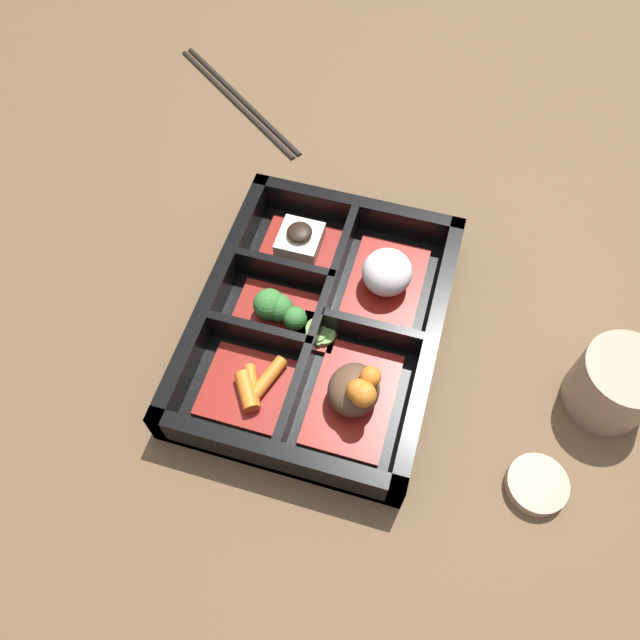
{
  "coord_description": "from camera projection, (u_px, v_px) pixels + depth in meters",
  "views": [
    {
      "loc": [
        0.28,
        0.08,
        0.52
      ],
      "look_at": [
        0.0,
        0.0,
        0.03
      ],
      "focal_mm": 35.0,
      "sensor_mm": 36.0,
      "label": 1
    }
  ],
  "objects": [
    {
      "name": "bowl_rice",
      "position": [
        386.0,
        276.0,
        0.6
      ],
      "size": [
        0.11,
        0.07,
        0.04
      ],
      "color": "maroon",
      "rests_on": "bento_base"
    },
    {
      "name": "tea_cup",
      "position": [
        616.0,
        383.0,
        0.54
      ],
      "size": [
        0.07,
        0.07,
        0.06
      ],
      "color": "gray",
      "rests_on": "ground_plane"
    },
    {
      "name": "bento_base",
      "position": [
        320.0,
        331.0,
        0.6
      ],
      "size": [
        0.28,
        0.22,
        0.01
      ],
      "color": "black",
      "rests_on": "ground_plane"
    },
    {
      "name": "bowl_pickles",
      "position": [
        319.0,
        333.0,
        0.58
      ],
      "size": [
        0.04,
        0.04,
        0.01
      ],
      "color": "maroon",
      "rests_on": "bento_base"
    },
    {
      "name": "bowl_tofu",
      "position": [
        300.0,
        242.0,
        0.63
      ],
      "size": [
        0.06,
        0.08,
        0.03
      ],
      "color": "maroon",
      "rests_on": "bento_base"
    },
    {
      "name": "bowl_stew",
      "position": [
        355.0,
        392.0,
        0.53
      ],
      "size": [
        0.11,
        0.07,
        0.05
      ],
      "color": "maroon",
      "rests_on": "bento_base"
    },
    {
      "name": "chopsticks",
      "position": [
        238.0,
        99.0,
        0.76
      ],
      "size": [
        0.15,
        0.2,
        0.01
      ],
      "color": "black",
      "rests_on": "ground_plane"
    },
    {
      "name": "bowl_greens",
      "position": [
        277.0,
        308.0,
        0.59
      ],
      "size": [
        0.05,
        0.08,
        0.04
      ],
      "color": "maroon",
      "rests_on": "bento_base"
    },
    {
      "name": "bento_rim",
      "position": [
        318.0,
        321.0,
        0.58
      ],
      "size": [
        0.28,
        0.22,
        0.04
      ],
      "color": "black",
      "rests_on": "ground_plane"
    },
    {
      "name": "bowl_carrots",
      "position": [
        250.0,
        387.0,
        0.55
      ],
      "size": [
        0.07,
        0.08,
        0.02
      ],
      "color": "maroon",
      "rests_on": "bento_base"
    },
    {
      "name": "sauce_dish",
      "position": [
        537.0,
        485.0,
        0.52
      ],
      "size": [
        0.05,
        0.05,
        0.01
      ],
      "color": "gray",
      "rests_on": "ground_plane"
    },
    {
      "name": "ground_plane",
      "position": [
        320.0,
        333.0,
        0.6
      ],
      "size": [
        3.0,
        3.0,
        0.0
      ],
      "primitive_type": "plane",
      "color": "brown"
    }
  ]
}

